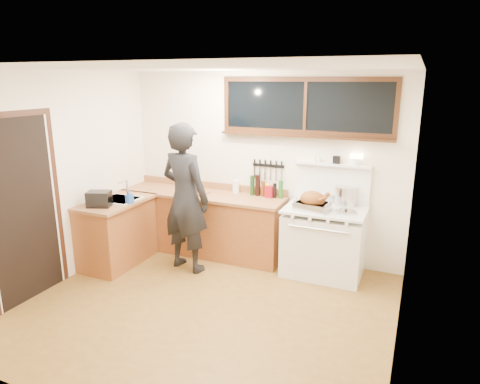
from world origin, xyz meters
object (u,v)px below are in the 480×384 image
at_px(cutting_board, 196,189).
at_px(vintage_stove, 324,240).
at_px(man, 185,198).
at_px(roast_turkey, 313,202).

bearing_deg(cutting_board, vintage_stove, -0.44).
relative_size(man, roast_turkey, 4.30).
bearing_deg(roast_turkey, cutting_board, 175.03).
distance_m(man, roast_turkey, 1.64).
distance_m(cutting_board, roast_turkey, 1.76).
bearing_deg(man, roast_turkey, 14.97).
bearing_deg(man, cutting_board, 106.15).
height_order(vintage_stove, roast_turkey, vintage_stove).
bearing_deg(roast_turkey, vintage_stove, 44.77).
bearing_deg(vintage_stove, man, -161.96).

